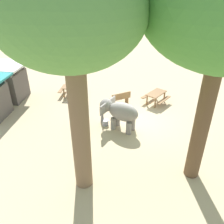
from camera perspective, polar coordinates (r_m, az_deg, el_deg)
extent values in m
plane|color=tan|center=(14.31, 5.48, -2.20)|extent=(60.00, 60.00, 0.00)
cylinder|color=gray|center=(13.36, 0.32, -2.79)|extent=(0.31, 0.31, 0.71)
cylinder|color=gray|center=(13.73, 1.32, -1.82)|extent=(0.31, 0.31, 0.71)
cylinder|color=gray|center=(13.00, 4.06, -3.92)|extent=(0.31, 0.31, 0.71)
cylinder|color=gray|center=(13.37, 4.98, -2.89)|extent=(0.31, 0.31, 0.71)
ellipsoid|color=gray|center=(12.95, 2.73, 0.05)|extent=(1.49, 1.97, 1.06)
sphere|color=gray|center=(13.35, -1.42, 1.69)|extent=(0.75, 0.75, 0.75)
cone|color=gray|center=(13.80, -2.39, -0.49)|extent=(0.24, 0.24, 1.19)
cube|color=gray|center=(12.92, -2.12, 0.66)|extent=(0.60, 0.32, 0.56)
cube|color=gray|center=(13.68, 0.05, 2.44)|extent=(0.60, 0.32, 0.56)
cylinder|color=#3F3833|center=(13.74, -8.14, -1.84)|extent=(0.14, 0.14, 0.82)
cylinder|color=#3F3833|center=(13.59, -8.31, -2.23)|extent=(0.14, 0.14, 0.82)
cylinder|color=silver|center=(13.31, -8.44, 0.52)|extent=(0.32, 0.32, 0.58)
sphere|color=tan|center=(13.12, -8.57, 2.04)|extent=(0.22, 0.22, 0.22)
cylinder|color=silver|center=(13.48, -8.25, 1.01)|extent=(0.09, 0.09, 0.55)
cylinder|color=silver|center=(13.13, -8.65, 0.13)|extent=(0.09, 0.09, 0.55)
cylinder|color=brown|center=(9.76, 21.01, -2.47)|extent=(0.62, 0.62, 5.34)
cylinder|color=brown|center=(8.74, -7.72, -4.14)|extent=(0.70, 0.70, 5.44)
ellipsoid|color=#569342|center=(7.31, -10.03, 23.16)|extent=(4.89, 4.48, 3.46)
cube|color=olive|center=(15.98, 1.97, 3.43)|extent=(1.12, 1.38, 0.06)
cube|color=olive|center=(15.74, 2.28, 3.93)|extent=(0.84, 1.19, 0.40)
cube|color=olive|center=(15.87, 0.29, 2.28)|extent=(0.34, 0.27, 0.42)
cube|color=olive|center=(16.32, 3.58, 3.04)|extent=(0.34, 0.27, 0.42)
cube|color=olive|center=(16.24, 10.69, 4.53)|extent=(1.69, 1.49, 0.06)
cylinder|color=olive|center=(15.80, 10.42, 2.22)|extent=(0.10, 0.10, 0.72)
cylinder|color=olive|center=(16.08, 8.48, 2.92)|extent=(0.10, 0.10, 0.72)
cylinder|color=olive|center=(16.75, 12.56, 3.65)|extent=(0.10, 0.10, 0.72)
cylinder|color=olive|center=(17.02, 10.70, 4.30)|extent=(0.10, 0.10, 0.72)
cube|color=olive|center=(16.11, 12.47, 2.89)|extent=(1.39, 1.02, 0.05)
cube|color=olive|center=(16.65, 8.77, 4.18)|extent=(1.39, 1.02, 0.05)
cube|color=olive|center=(17.48, -10.14, 6.47)|extent=(1.51, 0.82, 0.06)
cylinder|color=olive|center=(17.03, -9.53, 4.43)|extent=(0.10, 0.10, 0.72)
cylinder|color=olive|center=(17.21, -11.58, 4.50)|extent=(0.10, 0.10, 0.72)
cylinder|color=olive|center=(18.08, -8.55, 6.06)|extent=(0.10, 0.10, 0.72)
cylinder|color=olive|center=(18.25, -10.50, 6.12)|extent=(0.10, 0.10, 0.72)
cube|color=olive|center=(17.44, -8.09, 5.48)|extent=(1.50, 0.26, 0.05)
cube|color=olive|center=(17.79, -11.98, 5.60)|extent=(1.50, 0.26, 0.05)
cylinder|color=gray|center=(16.15, -23.94, 3.98)|extent=(0.10, 0.10, 2.40)
cube|color=#59514C|center=(17.95, -23.50, 5.89)|extent=(2.00, 1.80, 2.00)
cube|color=silver|center=(17.47, -24.47, 10.24)|extent=(2.50, 2.50, 0.12)
cylinder|color=gray|center=(19.00, -24.49, 7.60)|extent=(0.10, 0.10, 2.40)
cylinder|color=gray|center=(18.22, -20.08, 7.60)|extent=(0.10, 0.10, 2.40)
cylinder|color=gray|center=(16.77, -22.66, 5.19)|extent=(0.10, 0.10, 2.40)
cylinder|color=gray|center=(13.80, -1.62, -2.58)|extent=(0.36, 0.36, 0.32)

